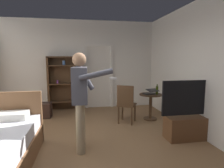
# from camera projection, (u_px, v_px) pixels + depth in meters

# --- Properties ---
(ground_plane) EXTENTS (6.78, 6.78, 0.00)m
(ground_plane) POSITION_uv_depth(u_px,v_px,m) (81.00, 151.00, 3.37)
(ground_plane) COLOR olive
(wall_back) EXTENTS (5.24, 0.12, 2.89)m
(wall_back) POSITION_uv_depth(u_px,v_px,m) (79.00, 65.00, 6.25)
(wall_back) COLOR silver
(wall_back) RESTS_ON ground_plane
(wall_right) EXTENTS (0.12, 6.40, 2.89)m
(wall_right) POSITION_uv_depth(u_px,v_px,m) (214.00, 69.00, 3.61)
(wall_right) COLOR silver
(wall_right) RESTS_ON ground_plane
(doorway_frame) EXTENTS (0.93, 0.08, 2.13)m
(doorway_frame) POSITION_uv_depth(u_px,v_px,m) (99.00, 71.00, 6.31)
(doorway_frame) COLOR white
(doorway_frame) RESTS_ON ground_plane
(bookshelf) EXTENTS (1.04, 0.32, 1.72)m
(bookshelf) POSITION_uv_depth(u_px,v_px,m) (65.00, 81.00, 6.02)
(bookshelf) COLOR #4C331E
(bookshelf) RESTS_ON ground_plane
(tv_flatscreen) EXTENTS (1.21, 0.40, 1.22)m
(tv_flatscreen) POSITION_uv_depth(u_px,v_px,m) (189.00, 121.00, 3.87)
(tv_flatscreen) COLOR brown
(tv_flatscreen) RESTS_ON ground_plane
(side_table) EXTENTS (0.61, 0.61, 0.70)m
(side_table) POSITION_uv_depth(u_px,v_px,m) (151.00, 102.00, 5.12)
(side_table) COLOR #4C331E
(side_table) RESTS_ON ground_plane
(laptop) EXTENTS (0.40, 0.40, 0.15)m
(laptop) POSITION_uv_depth(u_px,v_px,m) (151.00, 92.00, 5.04)
(laptop) COLOR black
(laptop) RESTS_ON side_table
(bottle_on_table) EXTENTS (0.06, 0.06, 0.28)m
(bottle_on_table) POSITION_uv_depth(u_px,v_px,m) (157.00, 90.00, 5.02)
(bottle_on_table) COLOR #36450E
(bottle_on_table) RESTS_ON side_table
(wooden_chair) EXTENTS (0.57, 0.57, 0.99)m
(wooden_chair) POSITION_uv_depth(u_px,v_px,m) (126.00, 102.00, 4.77)
(wooden_chair) COLOR #4C331E
(wooden_chair) RESTS_ON ground_plane
(person_blue_shirt) EXTENTS (0.74, 0.60, 1.75)m
(person_blue_shirt) POSITION_uv_depth(u_px,v_px,m) (81.00, 95.00, 3.30)
(person_blue_shirt) COLOR tan
(person_blue_shirt) RESTS_ON ground_plane
(suitcase_dark) EXTENTS (0.51, 0.38, 0.42)m
(suitcase_dark) POSITION_uv_depth(u_px,v_px,m) (42.00, 110.00, 5.29)
(suitcase_dark) COLOR black
(suitcase_dark) RESTS_ON ground_plane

